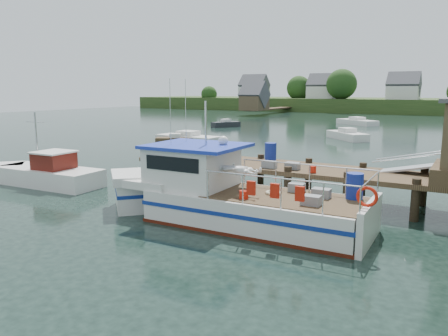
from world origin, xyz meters
The scene contains 10 objects.
ground_plane centered at (0.00, 0.00, 0.00)m, with size 160.00×160.00×0.00m, color black.
far_shore centered at (0.01, 82.37, 2.10)m, with size 140.00×42.55×9.22m.
dock centered at (6.51, 0.01, 2.24)m, with size 16.60×3.00×4.78m.
lobster_boat centered at (0.89, -4.79, 0.94)m, with size 10.97×3.40×5.21m.
work_boat centered at (-10.19, -3.99, 0.58)m, with size 7.00×2.46×3.67m.
moored_rowboat centered at (-14.31, 12.73, 0.36)m, with size 3.53×2.57×0.98m.
moored_a centered at (-13.88, 14.12, 0.42)m, with size 6.25×2.48×1.13m.
moored_b centered at (-2.24, 24.40, 0.43)m, with size 4.92×4.92×1.15m.
moored_d centered at (-5.95, 43.72, 0.40)m, with size 6.41×5.44×1.08m.
moored_e centered at (-19.77, 31.09, 0.39)m, with size 3.03×3.92×1.05m.
Camera 1 is at (8.77, -18.22, 4.77)m, focal length 35.00 mm.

